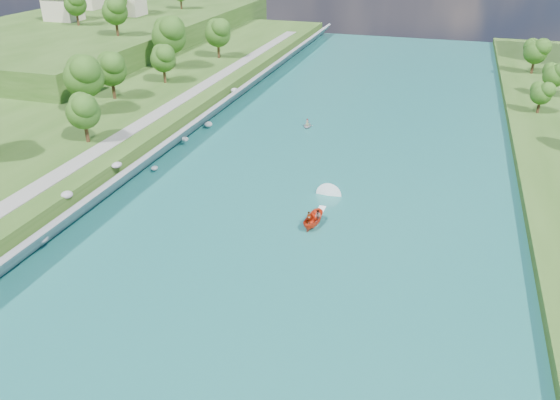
% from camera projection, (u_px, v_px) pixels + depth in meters
% --- Properties ---
extents(ground, '(260.00, 260.00, 0.00)m').
position_uv_depth(ground, '(269.00, 270.00, 59.45)').
color(ground, '#2D5119').
rests_on(ground, ground).
extents(river_water, '(55.00, 240.00, 0.10)m').
position_uv_depth(river_water, '(314.00, 192.00, 76.42)').
color(river_water, '#185E55').
rests_on(river_water, ground).
extents(berm_west, '(45.00, 240.00, 3.50)m').
position_uv_depth(berm_west, '(17.00, 142.00, 88.95)').
color(berm_west, '#2D5119').
rests_on(berm_west, ground).
extents(ridge_west, '(60.00, 120.00, 9.00)m').
position_uv_depth(ridge_west, '(105.00, 34.00, 160.08)').
color(ridge_west, '#2D5119').
rests_on(ridge_west, ground).
extents(riprap_bank, '(4.74, 236.00, 4.26)m').
position_uv_depth(riprap_bank, '(145.00, 162.00, 81.69)').
color(riprap_bank, slate).
rests_on(riprap_bank, ground).
extents(riverside_path, '(3.00, 200.00, 0.10)m').
position_uv_depth(riverside_path, '(109.00, 144.00, 83.47)').
color(riverside_path, gray).
rests_on(riverside_path, berm_west).
extents(trees_ridge, '(24.82, 52.73, 10.87)m').
position_uv_depth(trees_ridge, '(125.00, 2.00, 150.72)').
color(trees_ridge, '#294D14').
rests_on(trees_ridge, ridge_west).
extents(motorboat, '(3.60, 19.10, 2.10)m').
position_uv_depth(motorboat, '(315.00, 216.00, 68.69)').
color(motorboat, red).
rests_on(motorboat, river_water).
extents(raft, '(2.27, 2.95, 1.59)m').
position_uv_depth(raft, '(307.00, 125.00, 100.37)').
color(raft, '#999CA2').
rests_on(raft, river_water).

